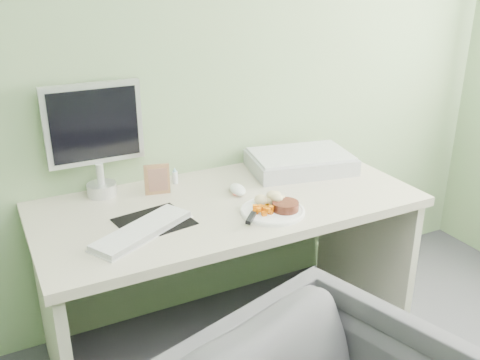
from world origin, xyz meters
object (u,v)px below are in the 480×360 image
desk (229,238)px  monitor (95,134)px  plate (273,211)px  scanner (300,162)px

desk → monitor: size_ratio=3.32×
plate → scanner: (0.36, 0.35, 0.03)m
scanner → monitor: size_ratio=0.99×
desk → scanner: (0.46, 0.16, 0.22)m
desk → plate: plate is taller
desk → scanner: size_ratio=3.35×
monitor → plate: bearing=-41.5°
desk → monitor: 0.72m
plate → monitor: monitor is taller
plate → scanner: bearing=44.5°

